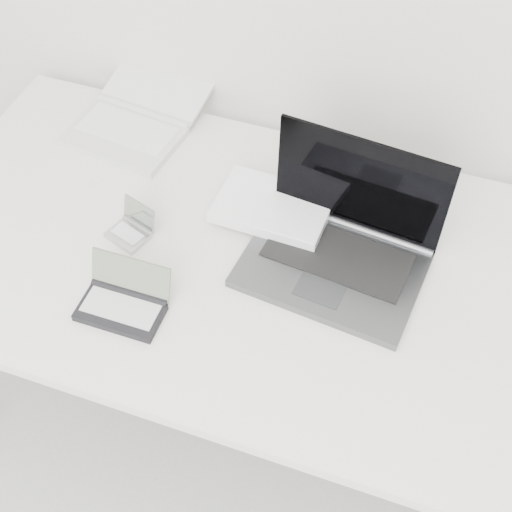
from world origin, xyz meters
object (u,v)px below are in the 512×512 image
(netbook_open_white, at_px, (135,121))
(palmtop_charcoal, at_px, (124,302))
(desk, at_px, (275,277))
(laptop_large, at_px, (321,234))

(netbook_open_white, bearing_deg, palmtop_charcoal, -59.99)
(desk, bearing_deg, palmtop_charcoal, -140.41)
(desk, height_order, palmtop_charcoal, palmtop_charcoal)
(laptop_large, distance_m, netbook_open_white, 0.58)
(laptop_large, xyz_separation_m, palmtop_charcoal, (-0.32, -0.28, -0.02))
(desk, distance_m, netbook_open_white, 0.55)
(netbook_open_white, height_order, palmtop_charcoal, palmtop_charcoal)
(netbook_open_white, xyz_separation_m, palmtop_charcoal, (0.21, -0.50, -0.00))
(laptop_large, height_order, netbook_open_white, laptop_large)
(desk, bearing_deg, laptop_large, 46.30)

